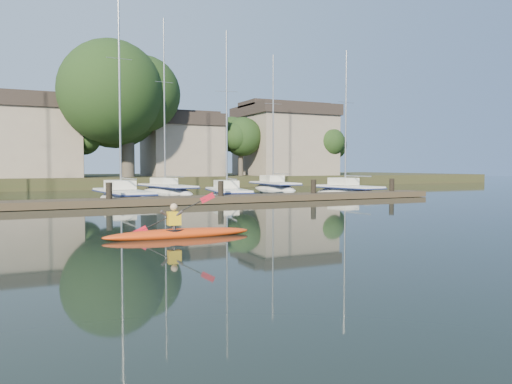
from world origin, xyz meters
name	(u,v)px	position (x,y,z in m)	size (l,w,h in m)	color
ground	(304,240)	(0.00, 0.00, 0.00)	(160.00, 160.00, 0.00)	black
kayak	(178,232)	(-2.98, 1.97, 0.16)	(4.26, 0.96, 1.36)	#C7480F
dock	(168,201)	(0.00, 14.00, 0.20)	(34.00, 2.00, 1.80)	#3F3024
sailboat_2	(122,203)	(-1.53, 18.60, -0.18)	(2.72, 8.86, 14.44)	white
sailboat_3	(228,200)	(4.98, 17.91, -0.17)	(3.14, 7.53, 11.78)	white
sailboat_4	(347,196)	(14.40, 18.12, -0.19)	(3.00, 7.04, 11.58)	white
sailboat_6	(167,194)	(3.28, 26.40, -0.17)	(3.24, 9.37, 14.61)	white
sailboat_7	(274,191)	(13.06, 27.03, -0.19)	(2.49, 8.12, 12.95)	white
shore	(114,154)	(1.61, 40.29, 3.23)	(90.00, 25.25, 12.75)	#2E371B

